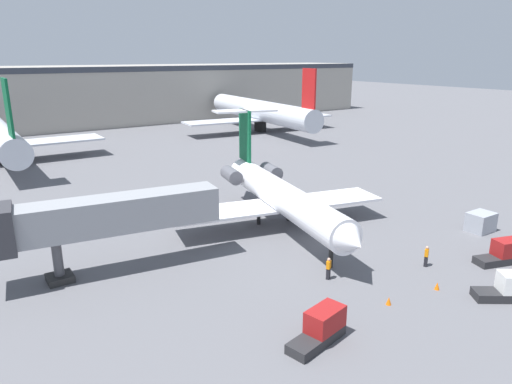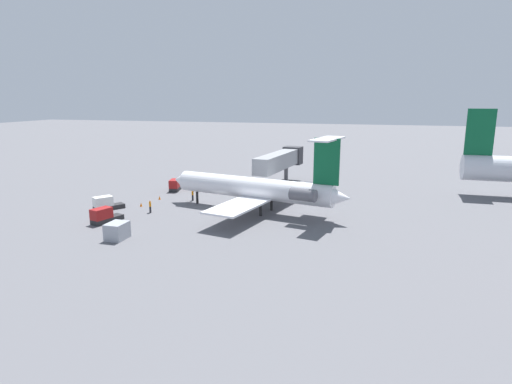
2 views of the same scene
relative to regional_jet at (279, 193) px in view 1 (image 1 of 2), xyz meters
The scene contains 14 objects.
ground_plane 6.38m from the regional_jet, 91.42° to the right, with size 400.00×400.00×0.10m, color #5B5B60.
regional_jet is the anchor object (origin of this frame).
jet_bridge 17.70m from the regional_jet, behind, with size 17.15×5.13×6.17m.
ground_crew_marshaller 14.53m from the regional_jet, 72.99° to the right, with size 0.47×0.42×1.69m.
ground_crew_loader 11.91m from the regional_jet, 108.19° to the right, with size 0.48×0.42×1.69m.
baggage_tug_lead 19.61m from the regional_jet, 59.22° to the right, with size 4.24×2.53×1.90m.
baggage_tug_trailing 20.85m from the regional_jet, 77.20° to the right, with size 4.09×3.43×1.90m.
baggage_tug_spare 19.23m from the regional_jet, 119.13° to the right, with size 4.21×2.25×1.90m.
cargo_container_uld 19.07m from the regional_jet, 38.02° to the right, with size 2.42×1.88×1.81m.
traffic_cone_near 16.62m from the regional_jet, 99.99° to the right, with size 0.36×0.36×0.55m.
traffic_cone_mid 16.93m from the regional_jet, 84.36° to the right, with size 0.36×0.36×0.55m.
terminal_building 81.61m from the regional_jet, 90.09° to the left, with size 160.78×21.23×13.53m.
parked_airliner_west_end 48.87m from the regional_jet, 112.39° to the left, with size 29.67×35.31×13.33m.
parked_airliner_west_mid 58.15m from the regional_jet, 57.30° to the left, with size 34.06×40.26×13.71m.
Camera 1 is at (-25.51, -28.86, 15.91)m, focal length 32.97 mm.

